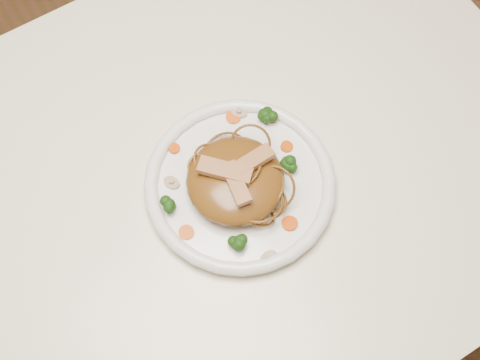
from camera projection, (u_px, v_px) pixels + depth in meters
ground at (201, 315)px, 1.67m from camera, size 4.00×4.00×0.00m
table at (179, 222)px, 1.08m from camera, size 1.20×0.80×0.75m
plate at (240, 186)px, 0.99m from camera, size 0.33×0.33×0.02m
noodle_mound at (235, 180)px, 0.96m from camera, size 0.15×0.15×0.05m
chicken_a at (250, 162)px, 0.93m from camera, size 0.07×0.03×0.01m
chicken_b at (225, 171)px, 0.93m from camera, size 0.07×0.07×0.01m
chicken_c at (236, 183)px, 0.92m from camera, size 0.03×0.07×0.01m
broccoli_0 at (267, 116)px, 1.01m from camera, size 0.03×0.03×0.03m
broccoli_1 at (171, 202)px, 0.95m from camera, size 0.04×0.04×0.03m
broccoli_2 at (238, 243)px, 0.93m from camera, size 0.03×0.03×0.03m
broccoli_3 at (291, 165)px, 0.98m from camera, size 0.03×0.03×0.03m
carrot_0 at (233, 117)px, 1.02m from camera, size 0.03×0.03×0.00m
carrot_1 at (186, 232)px, 0.95m from camera, size 0.02×0.02×0.00m
carrot_2 at (287, 147)px, 1.00m from camera, size 0.02×0.02×0.00m
carrot_3 at (174, 149)px, 1.00m from camera, size 0.02×0.02×0.00m
carrot_4 at (290, 223)px, 0.95m from camera, size 0.03×0.03×0.00m
mushroom_0 at (269, 258)px, 0.93m from camera, size 0.03×0.03×0.01m
mushroom_1 at (270, 118)px, 1.02m from camera, size 0.03×0.03×0.01m
mushroom_2 at (172, 183)px, 0.98m from camera, size 0.03×0.03×0.01m
mushroom_3 at (239, 112)px, 1.02m from camera, size 0.04×0.04×0.01m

